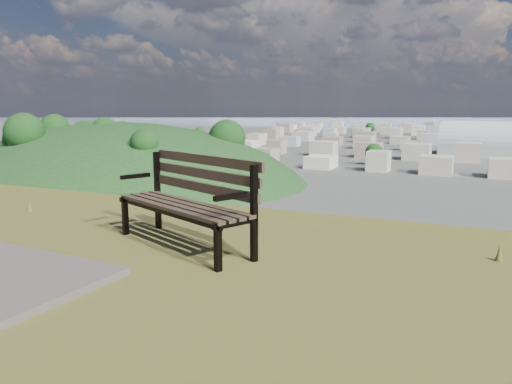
% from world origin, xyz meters
% --- Properties ---
extents(park_bench, '(2.00, 1.34, 1.00)m').
position_xyz_m(park_bench, '(-0.76, 2.43, 25.57)').
color(park_bench, '#4A372A').
rests_on(park_bench, hilltop_mesa).
extents(grass_tufts, '(12.49, 6.88, 0.28)m').
position_xyz_m(grass_tufts, '(-0.22, -0.26, 25.12)').
color(grass_tufts, brown).
rests_on(grass_tufts, hilltop_mesa).
extents(arena, '(58.62, 30.88, 23.63)m').
position_xyz_m(arena, '(11.57, 283.37, 5.57)').
color(arena, silver).
rests_on(arena, ground).
extents(green_wooded_hill, '(158.50, 126.80, 79.25)m').
position_xyz_m(green_wooded_hill, '(-115.24, 140.04, 0.12)').
color(green_wooded_hill, '#183F17').
rests_on(green_wooded_hill, ground).
extents(city_blocks, '(395.00, 361.00, 7.00)m').
position_xyz_m(city_blocks, '(0.00, 394.44, 3.50)').
color(city_blocks, beige).
rests_on(city_blocks, ground).
extents(city_trees, '(406.52, 387.20, 9.98)m').
position_xyz_m(city_trees, '(-26.39, 319.00, 4.83)').
color(city_trees, black).
rests_on(city_trees, ground).
extents(bay_water, '(2400.00, 700.00, 0.12)m').
position_xyz_m(bay_water, '(0.00, 900.00, 0.00)').
color(bay_water, '#96A9BF').
rests_on(bay_water, ground).
extents(far_hills, '(2050.00, 340.00, 60.00)m').
position_xyz_m(far_hills, '(-60.92, 1402.93, 25.47)').
color(far_hills, '#93A0B7').
rests_on(far_hills, ground).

